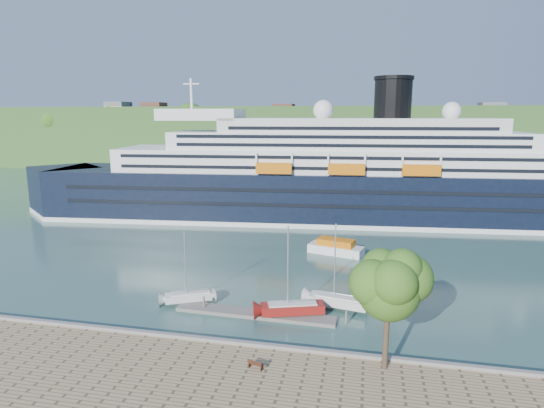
{
  "coord_description": "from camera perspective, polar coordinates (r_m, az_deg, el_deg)",
  "views": [
    {
      "loc": [
        11.96,
        -36.28,
        21.26
      ],
      "look_at": [
        -2.11,
        30.0,
        7.84
      ],
      "focal_mm": 30.0,
      "sensor_mm": 36.0,
      "label": 1
    }
  ],
  "objects": [
    {
      "name": "tender_launch",
      "position": [
        71.18,
        8.02,
        -5.3
      ],
      "size": [
        8.95,
        5.08,
        2.34
      ],
      "primitive_type": null,
      "rotation": [
        0.0,
        0.0,
        -0.27
      ],
      "color": "#D26A0C",
      "rests_on": "ground"
    },
    {
      "name": "park_bench",
      "position": [
        38.95,
        -2.05,
        -19.4
      ],
      "size": [
        1.46,
        0.91,
        0.87
      ],
      "primitive_type": null,
      "rotation": [
        0.0,
        0.0,
        -0.27
      ],
      "color": "#4E2416",
      "rests_on": "promenade"
    },
    {
      "name": "sailboat_white_near",
      "position": [
        52.54,
        -10.31,
        -8.08
      ],
      "size": [
        6.44,
        4.34,
        8.15
      ],
      "primitive_type": null,
      "rotation": [
        0.0,
        0.0,
        0.45
      ],
      "color": "silver",
      "rests_on": "ground"
    },
    {
      "name": "floating_pontoon",
      "position": [
        50.24,
        -2.17,
        -13.59
      ],
      "size": [
        17.54,
        2.65,
        0.39
      ],
      "primitive_type": null,
      "rotation": [
        0.0,
        0.0,
        -0.03
      ],
      "color": "slate",
      "rests_on": "ground"
    },
    {
      "name": "sailboat_red",
      "position": [
        48.2,
        2.61,
        -8.81
      ],
      "size": [
        7.66,
        4.32,
        9.55
      ],
      "primitive_type": null,
      "rotation": [
        0.0,
        0.0,
        0.33
      ],
      "color": "maroon",
      "rests_on": "ground"
    },
    {
      "name": "far_hillside",
      "position": [
        181.91,
        8.28,
        8.17
      ],
      "size": [
        400.0,
        50.0,
        24.0
      ],
      "primitive_type": "cube",
      "color": "#2B5622",
      "rests_on": "ground"
    },
    {
      "name": "promenade_tree",
      "position": [
        37.84,
        14.32,
        -12.14
      ],
      "size": [
        6.63,
        6.63,
        10.99
      ],
      "primitive_type": null,
      "color": "#315C18",
      "rests_on": "promenade"
    },
    {
      "name": "cruise_ship",
      "position": [
        92.54,
        6.35,
        6.8
      ],
      "size": [
        128.13,
        30.42,
        28.51
      ],
      "primitive_type": null,
      "rotation": [
        0.0,
        0.0,
        0.09
      ],
      "color": "black",
      "rests_on": "ground"
    },
    {
      "name": "sailboat_white_far",
      "position": [
        50.58,
        8.42,
        -8.13
      ],
      "size": [
        7.4,
        3.34,
        9.24
      ],
      "primitive_type": null,
      "rotation": [
        0.0,
        0.0,
        -0.2
      ],
      "color": "silver",
      "rests_on": "ground"
    },
    {
      "name": "ground",
      "position": [
        43.72,
        -5.74,
        -17.96
      ],
      "size": [
        400.0,
        400.0,
        0.0
      ],
      "primitive_type": "plane",
      "color": "#2B4D47",
      "rests_on": "ground"
    },
    {
      "name": "quay_coping",
      "position": [
        43.0,
        -5.86,
        -16.74
      ],
      "size": [
        220.0,
        0.5,
        0.3
      ],
      "primitive_type": "cube",
      "color": "slate",
      "rests_on": "promenade"
    }
  ]
}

